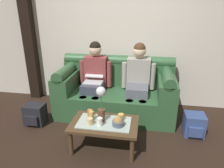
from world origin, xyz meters
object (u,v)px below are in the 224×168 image
cup_far_right (91,116)px  flower_vase (101,102)px  person_left (95,76)px  coffee_table (104,126)px  person_right (138,78)px  backpack_left (35,115)px  couch (116,92)px  cup_near_left (90,113)px  snack_bowl (118,122)px  cup_near_right (90,122)px  cup_far_center (121,117)px  cup_far_left (100,122)px  backpack_right (194,125)px

cup_far_right → flower_vase: bearing=5.0°
person_left → coffee_table: (0.37, -0.99, -0.34)m
person_right → backpack_left: person_right is taller
couch → cup_near_left: size_ratio=20.05×
snack_bowl → cup_near_left: 0.44m
flower_vase → cup_near_right: flower_vase is taller
coffee_table → cup_far_center: 0.24m
cup_near_right → cup_far_right: bearing=95.5°
snack_bowl → cup_far_left: snack_bowl is taller
person_left → snack_bowl: 1.20m
flower_vase → cup_far_left: 0.24m
cup_far_right → backpack_right: bearing=18.8°
backpack_right → cup_near_left: bearing=-165.2°
snack_bowl → backpack_right: size_ratio=0.46×
cup_far_left → person_left: bearing=107.1°
cup_near_right → cup_far_left: size_ratio=0.84×
person_left → backpack_right: bearing=-17.3°
person_right → cup_far_center: size_ratio=14.88×
flower_vase → cup_near_right: size_ratio=5.40×
cup_near_right → backpack_left: cup_near_right is taller
snack_bowl → person_left: bearing=118.2°
flower_vase → snack_bowl: 0.32m
person_right → cup_far_right: 1.13m
cup_far_right → backpack_right: 1.50m
snack_bowl → couch: bearing=100.3°
person_left → snack_bowl: (0.56, -1.04, -0.23)m
couch → snack_bowl: (0.19, -1.04, 0.05)m
couch → backpack_left: (-1.19, -0.61, -0.21)m
couch → person_right: 0.46m
snack_bowl → backpack_right: (1.03, 0.54, -0.26)m
cup_far_center → flower_vase: bearing=-165.9°
person_right → snack_bowl: size_ratio=8.16×
cup_far_left → cup_near_right: bearing=-178.3°
snack_bowl → person_right: bearing=80.2°
coffee_table → cup_far_left: 0.14m
cup_near_right → cup_far_center: bearing=26.5°
coffee_table → flower_vase: size_ratio=1.85×
coffee_table → cup_far_right: bearing=173.5°
cup_far_left → backpack_right: 1.41m
snack_bowl → cup_far_left: size_ratio=1.45×
couch → cup_near_right: (-0.16, -1.08, 0.05)m
cup_near_right → backpack_left: (-1.03, 0.46, -0.26)m
flower_vase → cup_far_right: flower_vase is taller
person_left → coffee_table: bearing=-69.6°
cup_near_left → backpack_right: (1.44, 0.38, -0.27)m
couch → coffee_table: couch is taller
cup_far_right → backpack_right: cup_far_right is taller
cup_near_left → backpack_right: 1.51m
person_right → snack_bowl: (-0.18, -1.04, -0.24)m
couch → person_right: bearing=-0.2°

